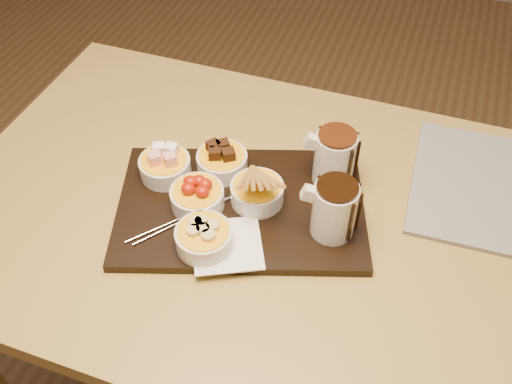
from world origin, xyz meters
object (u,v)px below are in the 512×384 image
(bowl_strawberries, at_px, (197,198))
(pitcher_dark_chocolate, at_px, (334,210))
(serving_board, at_px, (241,207))
(pitcher_milk_chocolate, at_px, (334,158))
(dining_table, at_px, (260,241))

(bowl_strawberries, height_order, pitcher_dark_chocolate, pitcher_dark_chocolate)
(serving_board, height_order, pitcher_dark_chocolate, pitcher_dark_chocolate)
(serving_board, height_order, bowl_strawberries, bowl_strawberries)
(serving_board, bearing_deg, bowl_strawberries, -176.42)
(serving_board, distance_m, pitcher_milk_chocolate, 0.20)
(pitcher_dark_chocolate, bearing_deg, pitcher_milk_chocolate, 85.60)
(bowl_strawberries, bearing_deg, pitcher_milk_chocolate, 34.64)
(dining_table, distance_m, bowl_strawberries, 0.18)
(bowl_strawberries, distance_m, pitcher_dark_chocolate, 0.25)
(pitcher_dark_chocolate, bearing_deg, bowl_strawberries, 167.35)
(pitcher_milk_chocolate, bearing_deg, pitcher_dark_chocolate, -94.40)
(serving_board, relative_size, pitcher_milk_chocolate, 4.30)
(bowl_strawberries, xyz_separation_m, pitcher_milk_chocolate, (0.22, 0.15, 0.03))
(dining_table, distance_m, serving_board, 0.11)
(dining_table, bearing_deg, pitcher_dark_chocolate, -7.86)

